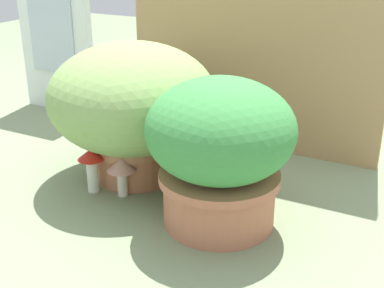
{
  "coord_description": "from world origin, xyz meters",
  "views": [
    {
      "loc": [
        0.74,
        -1.25,
        0.75
      ],
      "look_at": [
        0.09,
        -0.02,
        0.18
      ],
      "focal_mm": 48.05,
      "sensor_mm": 36.0,
      "label": 1
    }
  ],
  "objects_px": {
    "mushroom_ornament_red": "(92,162)",
    "leafy_planter": "(220,148)",
    "cat": "(234,168)",
    "grass_planter": "(133,103)",
    "mushroom_ornament_pink": "(122,168)"
  },
  "relations": [
    {
      "from": "mushroom_ornament_red",
      "to": "leafy_planter",
      "type": "bearing_deg",
      "value": 2.11
    },
    {
      "from": "cat",
      "to": "mushroom_ornament_red",
      "type": "height_order",
      "value": "cat"
    },
    {
      "from": "leafy_planter",
      "to": "mushroom_ornament_red",
      "type": "distance_m",
      "value": 0.44
    },
    {
      "from": "grass_planter",
      "to": "cat",
      "type": "distance_m",
      "value": 0.39
    },
    {
      "from": "cat",
      "to": "mushroom_ornament_red",
      "type": "bearing_deg",
      "value": -164.03
    },
    {
      "from": "mushroom_ornament_pink",
      "to": "leafy_planter",
      "type": "bearing_deg",
      "value": -0.75
    },
    {
      "from": "grass_planter",
      "to": "mushroom_ornament_pink",
      "type": "distance_m",
      "value": 0.21
    },
    {
      "from": "leafy_planter",
      "to": "mushroom_ornament_pink",
      "type": "xyz_separation_m",
      "value": [
        -0.33,
        0.0,
        -0.13
      ]
    },
    {
      "from": "grass_planter",
      "to": "cat",
      "type": "height_order",
      "value": "grass_planter"
    },
    {
      "from": "leafy_planter",
      "to": "cat",
      "type": "bearing_deg",
      "value": 91.9
    },
    {
      "from": "mushroom_ornament_pink",
      "to": "mushroom_ornament_red",
      "type": "xyz_separation_m",
      "value": [
        -0.1,
        -0.02,
        0.01
      ]
    },
    {
      "from": "leafy_planter",
      "to": "mushroom_ornament_red",
      "type": "bearing_deg",
      "value": -177.89
    },
    {
      "from": "leafy_planter",
      "to": "mushroom_ornament_pink",
      "type": "distance_m",
      "value": 0.35
    },
    {
      "from": "mushroom_ornament_red",
      "to": "grass_planter",
      "type": "bearing_deg",
      "value": 69.55
    },
    {
      "from": "mushroom_ornament_pink",
      "to": "mushroom_ornament_red",
      "type": "relative_size",
      "value": 0.88
    }
  ]
}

